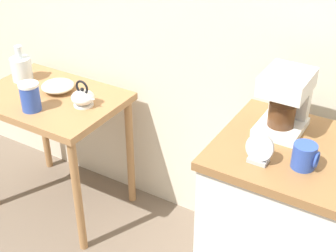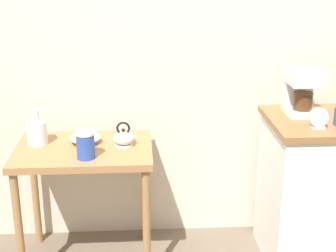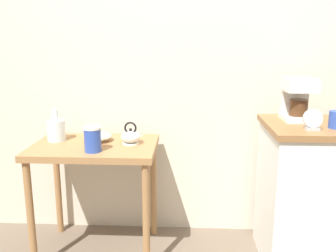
# 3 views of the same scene
# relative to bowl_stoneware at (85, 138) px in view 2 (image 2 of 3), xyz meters

# --- Properties ---
(back_wall) EXTENTS (4.40, 0.10, 2.80)m
(back_wall) POSITION_rel_bowl_stoneware_xyz_m (0.72, 0.32, 0.62)
(back_wall) COLOR beige
(back_wall) RESTS_ON ground_plane
(wooden_table) EXTENTS (0.77, 0.55, 0.74)m
(wooden_table) POSITION_rel_bowl_stoneware_xyz_m (-0.00, -0.07, -0.14)
(wooden_table) COLOR #9E7044
(wooden_table) RESTS_ON ground_plane
(kitchen_counter) EXTENTS (0.63, 0.59, 0.90)m
(kitchen_counter) POSITION_rel_bowl_stoneware_xyz_m (1.36, -0.11, -0.32)
(kitchen_counter) COLOR white
(kitchen_counter) RESTS_ON ground_plane
(bowl_stoneware) EXTENTS (0.18, 0.18, 0.06)m
(bowl_stoneware) POSITION_rel_bowl_stoneware_xyz_m (0.00, 0.00, 0.00)
(bowl_stoneware) COLOR beige
(bowl_stoneware) RESTS_ON wooden_table
(teakettle) EXTENTS (0.15, 0.12, 0.14)m
(teakettle) POSITION_rel_bowl_stoneware_xyz_m (0.22, -0.05, 0.02)
(teakettle) COLOR white
(teakettle) RESTS_ON wooden_table
(glass_carafe_vase) EXTENTS (0.12, 0.12, 0.21)m
(glass_carafe_vase) POSITION_rel_bowl_stoneware_xyz_m (-0.27, 0.00, 0.04)
(glass_carafe_vase) COLOR silver
(glass_carafe_vase) RESTS_ON wooden_table
(canister_enamel) EXTENTS (0.10, 0.10, 0.15)m
(canister_enamel) POSITION_rel_bowl_stoneware_xyz_m (0.03, -0.23, 0.04)
(canister_enamel) COLOR #2D4CAD
(canister_enamel) RESTS_ON wooden_table
(coffee_maker) EXTENTS (0.18, 0.22, 0.26)m
(coffee_maker) POSITION_rel_bowl_stoneware_xyz_m (1.25, 0.01, 0.27)
(coffee_maker) COLOR white
(coffee_maker) RESTS_ON kitchen_counter
(table_clock) EXTENTS (0.11, 0.05, 0.12)m
(table_clock) POSITION_rel_bowl_stoneware_xyz_m (1.26, -0.27, 0.18)
(table_clock) COLOR #B2B5BA
(table_clock) RESTS_ON kitchen_counter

